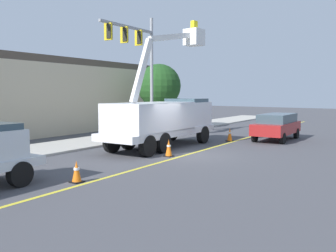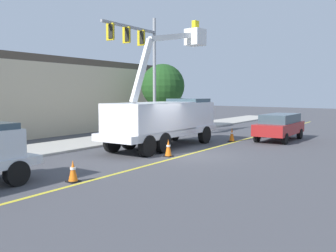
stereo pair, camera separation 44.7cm
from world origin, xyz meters
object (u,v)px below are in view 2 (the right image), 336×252
at_px(passing_minivan, 280,125).
at_px(traffic_cone_mid_front, 73,171).
at_px(utility_bucket_truck, 164,118).
at_px(traffic_cone_trailing, 232,135).
at_px(traffic_signal_mast, 140,54).
at_px(traffic_cone_mid_rear, 168,148).

distance_m(passing_minivan, traffic_cone_mid_front, 15.08).
xyz_separation_m(utility_bucket_truck, traffic_cone_mid_front, (-8.09, -2.81, -1.25)).
bearing_deg(traffic_cone_trailing, passing_minivan, -40.44).
height_order(utility_bucket_truck, passing_minivan, utility_bucket_truck).
relative_size(traffic_cone_trailing, traffic_signal_mast, 0.11).
height_order(traffic_cone_trailing, traffic_signal_mast, traffic_signal_mast).
bearing_deg(traffic_signal_mast, passing_minivan, -58.42).
relative_size(traffic_cone_mid_front, traffic_cone_mid_rear, 0.90).
distance_m(traffic_cone_mid_front, traffic_cone_trailing, 12.67).
height_order(utility_bucket_truck, traffic_cone_mid_rear, utility_bucket_truck).
xyz_separation_m(passing_minivan, traffic_cone_mid_rear, (-9.13, 1.65, -0.56)).
bearing_deg(traffic_signal_mast, traffic_cone_trailing, -67.65).
height_order(traffic_cone_mid_rear, traffic_signal_mast, traffic_signal_mast).
distance_m(passing_minivan, traffic_cone_trailing, 3.23).
bearing_deg(traffic_cone_mid_front, traffic_cone_trailing, 5.03).
xyz_separation_m(passing_minivan, traffic_cone_mid_front, (-15.04, 0.96, -0.60)).
xyz_separation_m(utility_bucket_truck, traffic_signal_mast, (2.20, 3.97, 3.99)).
height_order(passing_minivan, traffic_signal_mast, traffic_signal_mast).
distance_m(passing_minivan, traffic_signal_mast, 10.19).
bearing_deg(traffic_signal_mast, traffic_cone_mid_front, -146.62).
relative_size(utility_bucket_truck, traffic_cone_mid_rear, 10.07).
distance_m(traffic_cone_trailing, traffic_signal_mast, 8.03).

